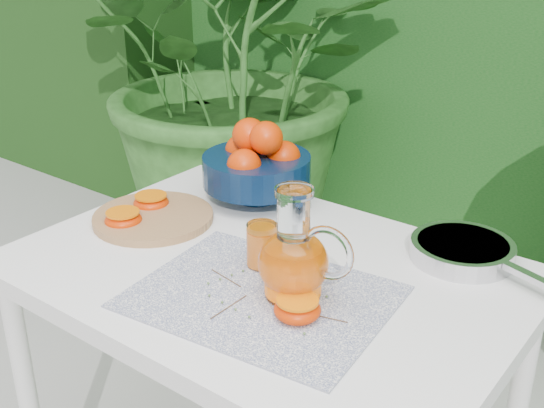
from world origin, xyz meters
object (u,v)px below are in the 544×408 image
Objects in this scene: cutting_board at (153,217)px; fruit_bowl at (257,163)px; juice_pitcher at (295,260)px; saute_pan at (464,250)px; white_table at (266,302)px.

fruit_bowl is (0.11, 0.24, 0.09)m from cutting_board.
juice_pitcher reaches higher than cutting_board.
fruit_bowl is 0.53m from saute_pan.
saute_pan reaches higher than white_table.
juice_pitcher reaches higher than fruit_bowl.
saute_pan is at bearing 60.15° from juice_pitcher.
white_table is at bearing -2.30° from cutting_board.
fruit_bowl reaches higher than white_table.
white_table is 0.38m from fruit_bowl.
white_table is 2.61× the size of saute_pan.
fruit_bowl reaches higher than saute_pan.
juice_pitcher is (0.34, -0.32, -0.02)m from fruit_bowl.
fruit_bowl is at bearing 136.70° from juice_pitcher.
cutting_board is 0.71× the size of saute_pan.
white_table is 3.66× the size of cutting_board.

